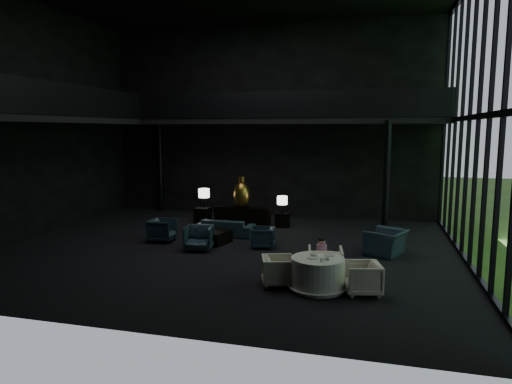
% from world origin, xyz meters
% --- Properties ---
extents(floor, '(14.00, 12.00, 0.02)m').
position_xyz_m(floor, '(0.00, 0.00, 0.00)').
color(floor, black).
rests_on(floor, ground).
extents(wall_back, '(14.00, 0.04, 8.00)m').
position_xyz_m(wall_back, '(0.00, 6.00, 4.00)').
color(wall_back, black).
rests_on(wall_back, ground).
extents(wall_front, '(14.00, 0.04, 8.00)m').
position_xyz_m(wall_front, '(0.00, -6.00, 4.00)').
color(wall_front, black).
rests_on(wall_front, ground).
extents(wall_left, '(0.04, 12.00, 8.00)m').
position_xyz_m(wall_left, '(-7.00, 0.00, 4.00)').
color(wall_left, black).
rests_on(wall_left, ground).
extents(curtain_wall, '(0.20, 12.00, 8.00)m').
position_xyz_m(curtain_wall, '(6.95, 0.00, 4.00)').
color(curtain_wall, black).
rests_on(curtain_wall, ground).
extents(mezzanine_left, '(2.00, 12.00, 0.25)m').
position_xyz_m(mezzanine_left, '(-6.00, 0.00, 4.00)').
color(mezzanine_left, black).
rests_on(mezzanine_left, wall_left).
extents(mezzanine_back, '(12.00, 2.00, 0.25)m').
position_xyz_m(mezzanine_back, '(1.00, 5.00, 4.00)').
color(mezzanine_back, black).
rests_on(mezzanine_back, wall_back).
extents(railing_left, '(0.06, 12.00, 1.00)m').
position_xyz_m(railing_left, '(-5.00, 0.00, 4.60)').
color(railing_left, black).
rests_on(railing_left, mezzanine_left).
extents(railing_back, '(12.00, 0.06, 1.00)m').
position_xyz_m(railing_back, '(1.00, 4.00, 4.60)').
color(railing_back, black).
rests_on(railing_back, mezzanine_back).
extents(column_nw, '(0.24, 0.24, 4.00)m').
position_xyz_m(column_nw, '(-5.00, 5.70, 2.00)').
color(column_nw, black).
rests_on(column_nw, floor).
extents(column_ne, '(0.24, 0.24, 4.00)m').
position_xyz_m(column_ne, '(4.80, 4.00, 2.00)').
color(column_ne, black).
rests_on(column_ne, floor).
extents(console, '(2.18, 0.49, 0.69)m').
position_xyz_m(console, '(-0.54, 3.66, 0.35)').
color(console, black).
rests_on(console, floor).
extents(bronze_urn, '(0.64, 0.64, 1.19)m').
position_xyz_m(bronze_urn, '(-0.54, 3.57, 1.20)').
color(bronze_urn, olive).
rests_on(bronze_urn, console).
extents(side_table_left, '(0.56, 0.56, 0.61)m').
position_xyz_m(side_table_left, '(-2.14, 3.54, 0.31)').
color(side_table_left, black).
rests_on(side_table_left, floor).
extents(table_lamp_left, '(0.44, 0.44, 0.73)m').
position_xyz_m(table_lamp_left, '(-2.14, 3.72, 1.13)').
color(table_lamp_left, black).
rests_on(table_lamp_left, side_table_left).
extents(side_table_right, '(0.49, 0.49, 0.54)m').
position_xyz_m(side_table_right, '(1.06, 3.61, 0.27)').
color(side_table_right, black).
rests_on(side_table_right, floor).
extents(table_lamp_right, '(0.39, 0.39, 0.65)m').
position_xyz_m(table_lamp_right, '(1.06, 3.54, 1.00)').
color(table_lamp_right, black).
rests_on(table_lamp_right, side_table_right).
extents(sofa, '(1.92, 0.61, 0.75)m').
position_xyz_m(sofa, '(-0.58, 1.71, 0.37)').
color(sofa, black).
rests_on(sofa, floor).
extents(lounge_armchair_west, '(0.83, 0.88, 0.86)m').
position_xyz_m(lounge_armchair_west, '(-2.33, 0.40, 0.43)').
color(lounge_armchair_west, black).
rests_on(lounge_armchair_west, floor).
extents(lounge_armchair_east, '(0.66, 0.69, 0.64)m').
position_xyz_m(lounge_armchair_east, '(1.07, 0.45, 0.32)').
color(lounge_armchair_east, black).
rests_on(lounge_armchair_east, floor).
extents(lounge_armchair_south, '(1.00, 0.96, 0.90)m').
position_xyz_m(lounge_armchair_south, '(-0.75, -0.34, 0.45)').
color(lounge_armchair_south, '#1E363F').
rests_on(lounge_armchair_south, floor).
extents(window_armchair, '(1.21, 1.43, 1.07)m').
position_xyz_m(window_armchair, '(4.78, 0.56, 0.53)').
color(window_armchair, '#1B3B42').
rests_on(window_armchair, floor).
extents(coffee_table, '(1.11, 1.11, 0.40)m').
position_xyz_m(coffee_table, '(-0.62, 0.60, 0.20)').
color(coffee_table, black).
rests_on(coffee_table, floor).
extents(dining_table, '(1.38, 1.38, 0.75)m').
position_xyz_m(dining_table, '(3.19, -2.88, 0.33)').
color(dining_table, white).
rests_on(dining_table, floor).
extents(dining_chair_north, '(1.04, 0.99, 0.95)m').
position_xyz_m(dining_chair_north, '(3.27, -2.06, 0.48)').
color(dining_chair_north, beige).
rests_on(dining_chair_north, floor).
extents(dining_chair_east, '(0.90, 0.93, 0.80)m').
position_xyz_m(dining_chair_east, '(4.20, -2.91, 0.40)').
color(dining_chair_east, beige).
rests_on(dining_chair_east, floor).
extents(dining_chair_west, '(0.87, 0.90, 0.75)m').
position_xyz_m(dining_chair_west, '(2.25, -2.81, 0.37)').
color(dining_chair_west, silver).
rests_on(dining_chair_west, floor).
extents(child, '(0.26, 0.26, 0.56)m').
position_xyz_m(child, '(3.16, -1.91, 0.73)').
color(child, '#D07B90').
rests_on(child, dining_chair_north).
extents(plate_a, '(0.30, 0.30, 0.02)m').
position_xyz_m(plate_a, '(3.09, -2.96, 0.76)').
color(plate_a, white).
rests_on(plate_a, dining_table).
extents(plate_b, '(0.31, 0.31, 0.02)m').
position_xyz_m(plate_b, '(3.44, -2.65, 0.76)').
color(plate_b, white).
rests_on(plate_b, dining_table).
extents(saucer, '(0.16, 0.16, 0.01)m').
position_xyz_m(saucer, '(3.38, -2.93, 0.76)').
color(saucer, white).
rests_on(saucer, dining_table).
extents(coffee_cup, '(0.09, 0.09, 0.06)m').
position_xyz_m(coffee_cup, '(3.42, -3.03, 0.79)').
color(coffee_cup, white).
rests_on(coffee_cup, saucer).
extents(cereal_bowl, '(0.16, 0.16, 0.08)m').
position_xyz_m(cereal_bowl, '(3.08, -2.78, 0.79)').
color(cereal_bowl, white).
rests_on(cereal_bowl, dining_table).
extents(cream_pot, '(0.08, 0.08, 0.07)m').
position_xyz_m(cream_pot, '(3.30, -3.19, 0.78)').
color(cream_pot, '#99999E').
rests_on(cream_pot, dining_table).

